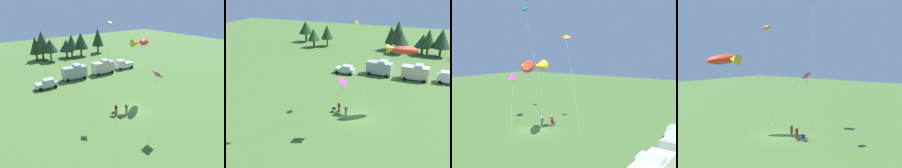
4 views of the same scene
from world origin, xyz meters
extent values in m
plane|color=#486E31|center=(0.00, 0.00, 0.00)|extent=(160.00, 160.00, 0.00)
cylinder|color=brown|center=(-1.63, -0.19, 0.42)|extent=(0.14, 0.14, 0.85)
cylinder|color=brown|center=(-1.42, -0.23, 0.42)|extent=(0.14, 0.14, 0.85)
cylinder|color=#4D5B48|center=(-1.52, -0.21, 1.16)|extent=(0.40, 0.40, 0.62)
sphere|color=tan|center=(-1.52, -0.21, 1.62)|extent=(0.24, 0.24, 0.24)
cylinder|color=#4D5B48|center=(-1.71, -0.12, 1.19)|extent=(0.11, 0.11, 0.55)
cylinder|color=#4D5B48|center=(-1.32, -0.19, 1.19)|extent=(0.12, 0.11, 0.55)
cube|color=#22105E|center=(-3.73, 0.48, 0.42)|extent=(0.56, 0.56, 0.04)
cube|color=#22105E|center=(-3.69, 0.26, 0.62)|extent=(0.48, 0.13, 0.40)
cylinder|color=#A5A8AD|center=(-3.98, 0.64, 0.21)|extent=(0.03, 0.03, 0.42)
cylinder|color=#A5A8AD|center=(-3.56, 0.73, 0.21)|extent=(0.03, 0.03, 0.42)
cylinder|color=#A5A8AD|center=(-3.89, 0.23, 0.21)|extent=(0.03, 0.03, 0.42)
cylinder|color=#A5A8AD|center=(-3.48, 0.31, 0.21)|extent=(0.03, 0.03, 0.42)
cylinder|color=#463523|center=(-3.05, 0.57, 0.42)|extent=(0.14, 0.14, 0.85)
cylinder|color=#463523|center=(-2.83, 0.57, 0.42)|extent=(0.14, 0.14, 0.85)
cylinder|color=maroon|center=(-2.94, 0.57, 1.16)|extent=(0.35, 0.35, 0.62)
sphere|color=tan|center=(-2.94, 0.57, 1.62)|extent=(0.24, 0.24, 0.24)
cylinder|color=maroon|center=(-3.15, 0.62, 1.19)|extent=(0.11, 0.09, 0.55)
cylinder|color=maroon|center=(-2.75, 0.64, 1.19)|extent=(0.16, 0.09, 0.56)
cube|color=#A22E26|center=(-3.02, 0.57, 0.11)|extent=(0.38, 0.32, 0.22)
ellipsoid|color=red|center=(5.95, 4.31, 9.84)|extent=(4.44, 3.82, 1.70)
cone|color=yellow|center=(3.99, 4.31, 9.84)|extent=(1.52, 1.30, 1.30)
sphere|color=yellow|center=(7.15, 4.71, 9.98)|extent=(0.32, 0.32, 0.32)
cylinder|color=silver|center=(2.33, 2.08, 4.92)|extent=(7.25, 4.48, 9.84)
cylinder|color=#4C3823|center=(-1.29, -0.15, 0.00)|extent=(0.04, 0.04, 0.01)
cylinder|color=silver|center=(-3.28, -2.60, 8.86)|extent=(2.26, 2.71, 17.71)
cylinder|color=#4C3823|center=(-4.40, -1.25, 0.00)|extent=(0.04, 0.04, 0.01)
pyramid|color=orange|center=(-1.37, 4.35, 13.51)|extent=(0.85, 1.12, 0.64)
cylinder|color=silver|center=(-1.07, 5.81, 6.68)|extent=(0.82, 2.95, 13.36)
cylinder|color=#4C3823|center=(-0.67, 7.28, 0.00)|extent=(0.04, 0.04, 0.01)
cube|color=#E03194|center=(-0.43, -4.99, 7.53)|extent=(0.89, 1.20, 0.85)
cylinder|color=#0EB655|center=(-0.43, -4.99, 6.81)|extent=(0.04, 0.04, 1.19)
cylinder|color=silver|center=(1.60, -3.24, 3.77)|extent=(4.07, 3.51, 7.53)
cylinder|color=#4C3823|center=(3.63, -1.50, 0.00)|extent=(0.04, 0.04, 0.01)
camera|label=1|loc=(-21.29, -23.45, 16.49)|focal=35.00mm
camera|label=2|loc=(9.55, -33.64, 19.74)|focal=42.00mm
camera|label=3|loc=(27.66, 24.83, 11.63)|focal=42.00mm
camera|label=4|loc=(-25.12, 30.37, 10.56)|focal=50.00mm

